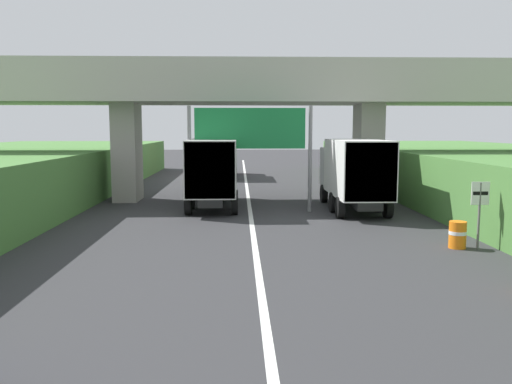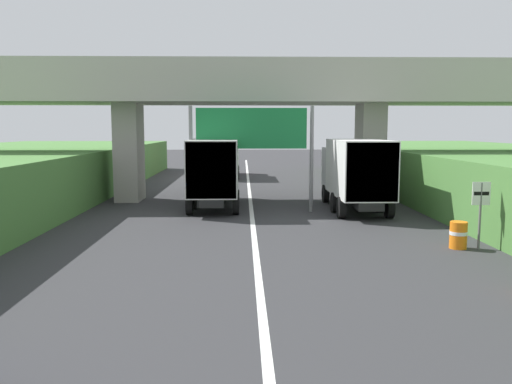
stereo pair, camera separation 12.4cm
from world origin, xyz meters
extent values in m
cube|color=white|center=(0.00, 23.01, 0.00)|extent=(0.20, 86.03, 0.01)
cube|color=#ADA89E|center=(0.00, 28.77, 5.87)|extent=(40.00, 4.80, 1.10)
cube|color=#ADA89E|center=(0.00, 26.55, 6.97)|extent=(40.00, 0.36, 1.10)
cube|color=#ADA89E|center=(0.00, 30.99, 6.97)|extent=(40.00, 0.36, 1.10)
cube|color=#9F9A91|center=(-6.67, 28.77, 2.66)|extent=(1.30, 2.20, 5.32)
cube|color=#9F9A91|center=(6.67, 28.77, 2.66)|extent=(1.30, 2.20, 5.32)
cylinder|color=slate|center=(-2.85, 24.46, 2.51)|extent=(0.18, 0.18, 5.02)
cylinder|color=slate|center=(2.85, 24.46, 2.51)|extent=(0.18, 0.18, 5.02)
cube|color=#167238|center=(0.00, 24.46, 3.97)|extent=(5.20, 0.12, 1.90)
cube|color=white|center=(0.00, 24.44, 3.97)|extent=(4.89, 0.01, 1.67)
cylinder|color=slate|center=(7.40, 16.50, 1.10)|extent=(0.08, 0.08, 2.20)
cube|color=white|center=(7.40, 16.48, 1.85)|extent=(0.60, 0.03, 0.76)
cube|color=black|center=(7.40, 16.46, 1.85)|extent=(0.50, 0.01, 0.12)
cube|color=black|center=(-1.92, 43.20, 0.66)|extent=(1.10, 7.30, 0.36)
cube|color=red|center=(-1.92, 45.80, 1.89)|extent=(2.10, 2.10, 2.10)
cube|color=#2D3842|center=(-1.92, 46.82, 2.19)|extent=(1.89, 0.06, 0.90)
cube|color=silver|center=(-1.92, 42.15, 2.14)|extent=(2.30, 5.20, 2.60)
cube|color=#A8A8A4|center=(-1.92, 39.57, 2.14)|extent=(2.21, 0.04, 2.50)
cylinder|color=black|center=(-2.89, 45.80, 0.48)|extent=(0.30, 0.96, 0.96)
cylinder|color=black|center=(-0.95, 45.80, 0.48)|extent=(0.30, 0.96, 0.96)
cylinder|color=black|center=(-2.99, 40.72, 0.48)|extent=(0.30, 0.96, 0.96)
cylinder|color=black|center=(-0.85, 40.72, 0.48)|extent=(0.30, 0.96, 0.96)
cylinder|color=black|center=(-2.99, 42.41, 0.48)|extent=(0.30, 0.96, 0.96)
cylinder|color=black|center=(-0.85, 42.41, 0.48)|extent=(0.30, 0.96, 0.96)
cube|color=black|center=(5.02, 25.03, 0.66)|extent=(1.10, 7.30, 0.36)
cube|color=#B2B5B7|center=(5.02, 27.63, 1.89)|extent=(2.10, 2.10, 2.10)
cube|color=#2D3842|center=(5.02, 28.65, 2.19)|extent=(1.89, 0.06, 0.90)
cube|color=silver|center=(5.02, 23.98, 2.14)|extent=(2.30, 5.20, 2.60)
cube|color=#A8A8A4|center=(5.02, 21.40, 2.14)|extent=(2.21, 0.04, 2.50)
cylinder|color=black|center=(4.05, 27.63, 0.48)|extent=(0.30, 0.96, 0.96)
cylinder|color=black|center=(5.99, 27.63, 0.48)|extent=(0.30, 0.96, 0.96)
cylinder|color=black|center=(3.95, 22.55, 0.48)|extent=(0.30, 0.96, 0.96)
cylinder|color=black|center=(6.09, 22.55, 0.48)|extent=(0.30, 0.96, 0.96)
cylinder|color=black|center=(3.95, 24.24, 0.48)|extent=(0.30, 0.96, 0.96)
cylinder|color=black|center=(6.09, 24.24, 0.48)|extent=(0.30, 0.96, 0.96)
cube|color=black|center=(-1.80, 26.18, 0.66)|extent=(1.10, 7.30, 0.36)
cube|color=black|center=(-1.80, 28.78, 1.89)|extent=(2.10, 2.10, 2.10)
cube|color=#2D3842|center=(-1.80, 29.80, 2.19)|extent=(1.89, 0.06, 0.90)
cube|color=#B7B7B2|center=(-1.80, 25.13, 2.14)|extent=(2.30, 5.20, 2.60)
cube|color=gray|center=(-1.80, 22.55, 2.14)|extent=(2.21, 0.04, 2.50)
cylinder|color=black|center=(-2.77, 28.78, 0.48)|extent=(0.30, 0.96, 0.96)
cylinder|color=black|center=(-0.83, 28.78, 0.48)|extent=(0.30, 0.96, 0.96)
cylinder|color=black|center=(-2.87, 23.70, 0.48)|extent=(0.30, 0.96, 0.96)
cylinder|color=black|center=(-0.73, 23.70, 0.48)|extent=(0.30, 0.96, 0.96)
cylinder|color=black|center=(-2.87, 25.39, 0.48)|extent=(0.30, 0.96, 0.96)
cylinder|color=black|center=(-0.73, 25.39, 0.48)|extent=(0.30, 0.96, 0.96)
cylinder|color=orange|center=(6.74, 16.56, 0.45)|extent=(0.56, 0.56, 0.90)
cylinder|color=white|center=(6.74, 16.56, 0.52)|extent=(0.57, 0.57, 0.12)
camera|label=1|loc=(-0.53, -0.43, 3.96)|focal=36.99mm
camera|label=2|loc=(-0.41, -0.44, 3.96)|focal=36.99mm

